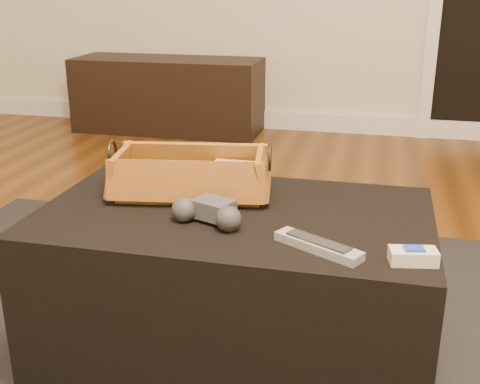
% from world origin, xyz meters
% --- Properties ---
extents(floor, '(5.00, 5.50, 0.01)m').
position_xyz_m(floor, '(0.00, 0.00, -0.01)').
color(floor, brown).
rests_on(floor, ground).
extents(baseboard, '(5.00, 0.04, 0.12)m').
position_xyz_m(baseboard, '(0.00, 2.73, 0.06)').
color(baseboard, white).
rests_on(baseboard, floor).
extents(media_cabinet, '(1.25, 0.45, 0.49)m').
position_xyz_m(media_cabinet, '(-0.84, 2.51, 0.25)').
color(media_cabinet, black).
rests_on(media_cabinet, floor).
extents(area_rug, '(2.60, 2.00, 0.01)m').
position_xyz_m(area_rug, '(0.23, 0.03, 0.01)').
color(area_rug, black).
rests_on(area_rug, floor).
extents(ottoman, '(1.00, 0.60, 0.42)m').
position_xyz_m(ottoman, '(0.23, 0.08, 0.22)').
color(ottoman, black).
rests_on(ottoman, area_rug).
extents(tv_remote, '(0.23, 0.11, 0.02)m').
position_xyz_m(tv_remote, '(0.07, 0.15, 0.46)').
color(tv_remote, black).
rests_on(tv_remote, wicker_basket).
extents(cloth_bundle, '(0.12, 0.08, 0.07)m').
position_xyz_m(cloth_bundle, '(0.20, 0.22, 0.48)').
color(cloth_bundle, tan).
rests_on(cloth_bundle, wicker_basket).
extents(wicker_basket, '(0.46, 0.29, 0.15)m').
position_xyz_m(wicker_basket, '(0.09, 0.17, 0.48)').
color(wicker_basket, olive).
rests_on(wicker_basket, ottoman).
extents(game_controller, '(0.20, 0.14, 0.06)m').
position_xyz_m(game_controller, '(0.19, -0.02, 0.46)').
color(game_controller, '#353538').
rests_on(game_controller, ottoman).
extents(silver_remote, '(0.21, 0.15, 0.02)m').
position_xyz_m(silver_remote, '(0.47, -0.11, 0.44)').
color(silver_remote, '#929599').
rests_on(silver_remote, ottoman).
extents(cream_gadget, '(0.11, 0.07, 0.04)m').
position_xyz_m(cream_gadget, '(0.67, -0.13, 0.45)').
color(cream_gadget, beige).
rests_on(cream_gadget, ottoman).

